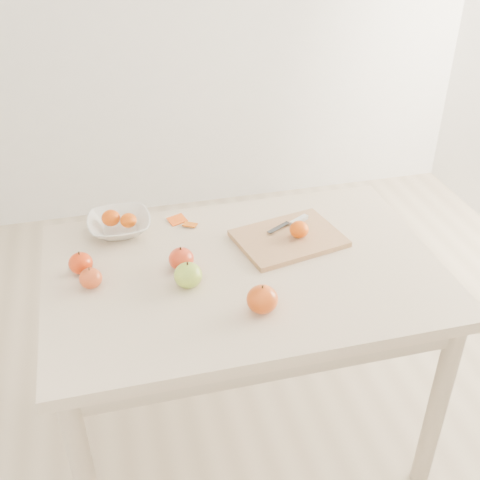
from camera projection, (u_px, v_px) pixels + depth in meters
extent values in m
plane|color=#C6B293|center=(243.00, 431.00, 2.24)|extent=(3.50, 3.50, 0.00)
cube|color=beige|center=(244.00, 273.00, 1.84)|extent=(1.20, 0.80, 0.04)
cylinder|color=#BCAA8E|center=(79.00, 323.00, 2.21)|extent=(0.06, 0.06, 0.71)
cylinder|color=#BCAA8E|center=(352.00, 280.00, 2.44)|extent=(0.06, 0.06, 0.71)
cylinder|color=#BCAA8E|center=(437.00, 407.00, 1.88)|extent=(0.06, 0.06, 0.71)
cube|color=#AB7C55|center=(289.00, 238.00, 1.95)|extent=(0.37, 0.30, 0.02)
ellipsoid|color=#D55607|center=(299.00, 229.00, 1.93)|extent=(0.06, 0.06, 0.05)
imported|color=silver|center=(120.00, 225.00, 1.99)|extent=(0.21, 0.21, 0.05)
ellipsoid|color=#DB5907|center=(111.00, 218.00, 1.98)|extent=(0.06, 0.06, 0.05)
ellipsoid|color=#CC5807|center=(128.00, 220.00, 1.98)|extent=(0.05, 0.05, 0.05)
cube|color=#DC4F0F|center=(177.00, 221.00, 2.06)|extent=(0.07, 0.06, 0.01)
cube|color=#CA5B0E|center=(190.00, 225.00, 2.04)|extent=(0.06, 0.05, 0.01)
cube|color=silver|center=(299.00, 220.00, 2.02)|extent=(0.07, 0.05, 0.01)
cube|color=#34353B|center=(279.00, 227.00, 1.98)|extent=(0.09, 0.06, 0.00)
ellipsoid|color=olive|center=(188.00, 275.00, 1.74)|extent=(0.08, 0.08, 0.07)
ellipsoid|color=#A42A19|center=(91.00, 278.00, 1.74)|extent=(0.07, 0.07, 0.06)
ellipsoid|color=maroon|center=(181.00, 259.00, 1.81)|extent=(0.08, 0.08, 0.07)
ellipsoid|color=#A51705|center=(81.00, 263.00, 1.80)|extent=(0.07, 0.07, 0.07)
ellipsoid|color=#A11809|center=(262.00, 299.00, 1.64)|extent=(0.09, 0.09, 0.08)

